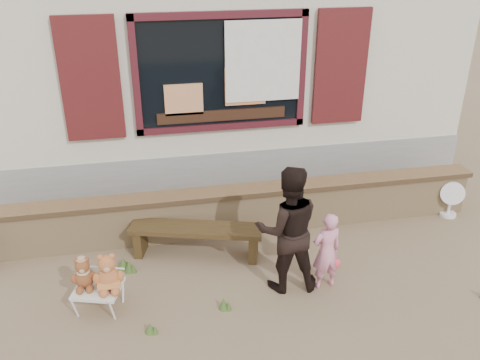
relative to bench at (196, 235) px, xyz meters
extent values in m
plane|color=brown|center=(0.60, -0.50, -0.32)|extent=(80.00, 80.00, 0.00)
cube|color=#B3AB91|center=(0.60, 4.00, 2.08)|extent=(8.00, 5.00, 3.20)
cube|color=gray|center=(0.60, 4.00, 0.08)|extent=(8.04, 5.04, 0.80)
cube|color=black|center=(0.60, 1.47, 1.73)|extent=(2.30, 0.04, 1.50)
cube|color=#44131A|center=(0.60, 1.45, 2.53)|extent=(2.50, 0.08, 0.10)
cube|color=#44131A|center=(0.60, 1.45, 0.93)|extent=(2.50, 0.08, 0.10)
cube|color=#44131A|center=(-0.60, 1.45, 1.73)|extent=(0.10, 0.08, 1.70)
cube|color=#44131A|center=(1.80, 1.45, 1.73)|extent=(0.10, 0.08, 1.70)
cube|color=#3F1113|center=(-1.20, 1.44, 1.73)|extent=(0.80, 0.07, 1.70)
cube|color=#3F1113|center=(2.40, 1.44, 1.73)|extent=(0.80, 0.07, 1.70)
cube|color=beige|center=(1.20, 1.40, 1.88)|extent=(1.10, 0.02, 1.15)
cube|color=black|center=(0.60, 1.44, 1.11)|extent=(1.90, 0.06, 0.16)
cube|color=tan|center=(0.05, 1.44, 1.38)|extent=(0.55, 0.06, 0.45)
cube|color=#E08447|center=(0.95, 1.44, 1.53)|extent=(0.60, 0.06, 0.55)
cube|color=tan|center=(0.60, 0.50, -0.02)|extent=(7.00, 0.30, 0.60)
cube|color=brown|center=(0.60, 0.50, 0.31)|extent=(7.10, 0.36, 0.07)
cube|color=#352612|center=(0.00, 0.00, 0.09)|extent=(1.74, 0.83, 0.06)
cube|color=#352612|center=(-0.72, 0.21, -0.14)|extent=(0.19, 0.34, 0.36)
cube|color=#352612|center=(0.72, -0.21, -0.14)|extent=(0.19, 0.34, 0.36)
cube|color=silver|center=(-1.20, -0.85, -0.03)|extent=(0.60, 0.56, 0.04)
cylinder|color=silver|center=(-1.45, -0.97, -0.19)|extent=(0.03, 0.03, 0.27)
cylinder|color=silver|center=(-1.05, -1.10, -0.19)|extent=(0.03, 0.03, 0.27)
cylinder|color=silver|center=(-1.34, -0.61, -0.19)|extent=(0.03, 0.03, 0.27)
cylinder|color=silver|center=(-0.94, -0.73, -0.19)|extent=(0.03, 0.03, 0.27)
imported|color=pink|center=(1.42, -0.95, 0.18)|extent=(0.39, 0.29, 0.99)
imported|color=black|center=(0.97, -0.84, 0.46)|extent=(0.81, 0.66, 1.56)
cylinder|color=white|center=(3.85, 0.30, -0.30)|extent=(0.24, 0.24, 0.04)
cylinder|color=white|center=(3.85, 0.30, -0.15)|extent=(0.04, 0.04, 0.30)
cylinder|color=white|center=(3.85, 0.30, 0.07)|extent=(0.36, 0.25, 0.35)
cone|color=#3B5522|center=(-0.67, -1.34, -0.26)|extent=(0.12, 0.12, 0.12)
cone|color=#3B5522|center=(-0.95, -0.10, -0.25)|extent=(0.17, 0.17, 0.15)
cone|color=#3B5522|center=(-0.88, -0.19, -0.24)|extent=(0.13, 0.13, 0.16)
cone|color=#3B5522|center=(-1.34, -0.20, -0.27)|extent=(0.11, 0.11, 0.10)
cone|color=#3B5522|center=(0.17, -1.12, -0.24)|extent=(0.12, 0.12, 0.15)
camera|label=1|loc=(-0.56, -5.62, 3.49)|focal=38.00mm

